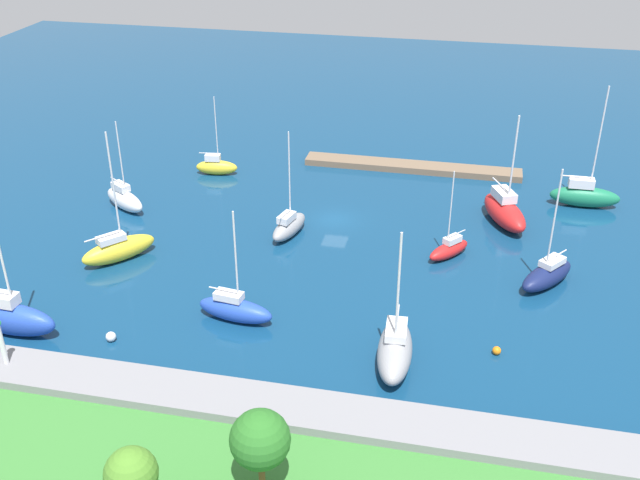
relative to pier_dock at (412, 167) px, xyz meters
name	(u,v)px	position (x,y,z in m)	size (l,w,h in m)	color
water	(335,220)	(6.31, 14.74, -0.37)	(160.00, 160.00, 0.00)	navy
pier_dock	(412,167)	(0.00, 0.00, 0.00)	(25.26, 2.70, 0.74)	brown
breakwater	(249,407)	(6.31, 44.66, 0.35)	(58.38, 3.88, 1.44)	gray
harbor_beacon	(1,338)	(24.26, 44.66, 3.22)	(0.56, 0.56, 3.73)	silver
park_tree_midwest	(131,474)	(9.64, 54.89, 3.78)	(2.97, 2.97, 4.85)	brown
park_tree_center	(260,440)	(3.42, 51.36, 4.19)	(3.51, 3.51, 5.54)	brown
sailboat_yellow_far_north	(118,248)	(24.20, 27.01, 0.83)	(6.09, 6.74, 12.40)	yellow
sailboat_red_inner_mooring	(449,249)	(-5.50, 19.98, 0.45)	(4.23, 4.73, 8.70)	red
sailboat_blue_along_channel	(235,309)	(10.71, 34.06, 0.70)	(6.56, 2.72, 9.85)	#2347B2
sailboat_gray_by_breakwater	(289,226)	(10.08, 19.00, 0.66)	(3.19, 6.01, 10.64)	gray
sailboat_green_far_south	(584,195)	(-18.76, 6.03, 0.92)	(7.17, 2.12, 13.08)	#19724C
sailboat_navy_lone_south	(547,274)	(-14.12, 23.19, 0.68)	(5.67, 6.53, 11.01)	#141E4C
sailboat_white_lone_north	(124,199)	(28.39, 16.87, 0.79)	(6.00, 4.67, 9.71)	white
sailboat_yellow_mid_basin	(216,166)	(22.03, 6.09, 0.62)	(4.97, 2.20, 9.30)	yellow
sailboat_red_west_end	(505,211)	(-10.50, 11.89, 1.02)	(5.69, 8.26, 11.53)	red
sailboat_blue_off_beacon	(11,317)	(27.19, 39.48, 1.14)	(7.63, 2.49, 14.43)	#2347B2
sailboat_gray_near_pier	(395,350)	(-2.56, 37.07, 0.93)	(2.97, 7.64, 11.24)	gray
mooring_buoy_white	(111,337)	(19.25, 38.84, 0.03)	(0.79, 0.79, 0.79)	white
mooring_buoy_orange	(497,351)	(-9.97, 34.25, -0.04)	(0.66, 0.66, 0.66)	orange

